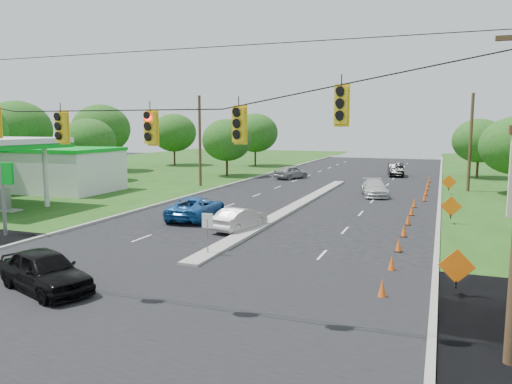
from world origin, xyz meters
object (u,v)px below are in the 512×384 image
at_px(white_sedan, 240,219).
at_px(gas_station, 39,165).
at_px(black_sedan, 45,271).
at_px(blue_pickup, 196,208).

bearing_deg(white_sedan, gas_station, -8.05).
height_order(gas_station, black_sedan, gas_station).
distance_m(gas_station, black_sedan, 29.08).
height_order(gas_station, blue_pickup, gas_station).
relative_size(white_sedan, blue_pickup, 0.75).
relative_size(black_sedan, white_sedan, 1.13).
xyz_separation_m(gas_station, blue_pickup, (18.83, -6.06, -1.82)).
bearing_deg(gas_station, black_sedan, -45.93).
relative_size(gas_station, white_sedan, 4.84).
bearing_deg(blue_pickup, black_sedan, 90.20).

